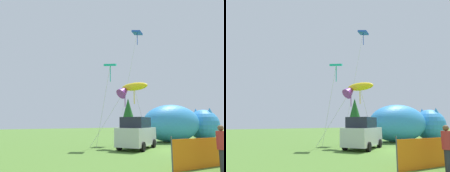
# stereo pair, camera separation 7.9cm
# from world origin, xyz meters

# --- Properties ---
(ground_plane) EXTENTS (120.00, 120.00, 0.00)m
(ground_plane) POSITION_xyz_m (0.00, 0.00, 0.00)
(ground_plane) COLOR #4C752D
(parked_car) EXTENTS (4.50, 3.44, 2.21)m
(parked_car) POSITION_xyz_m (-1.72, 2.56, 1.07)
(parked_car) COLOR #B7BCC1
(parked_car) RESTS_ON ground
(folding_chair) EXTENTS (0.68, 0.68, 0.85)m
(folding_chair) POSITION_xyz_m (2.77, -0.96, 0.49)
(folding_chair) COLOR black
(folding_chair) RESTS_ON ground
(inflatable_cat) EXTENTS (9.20, 4.76, 3.56)m
(inflatable_cat) POSITION_xyz_m (5.99, 4.43, 1.65)
(inflatable_cat) COLOR #338CD8
(inflatable_cat) RESTS_ON ground
(spectator_in_white_shirt) EXTENTS (0.38, 0.38, 1.73)m
(spectator_in_white_shirt) POSITION_xyz_m (-4.24, -4.79, 0.94)
(spectator_in_white_shirt) COLOR #2D2D38
(spectator_in_white_shirt) RESTS_ON ground
(kite_purple_delta) EXTENTS (2.89, 2.09, 5.05)m
(kite_purple_delta) POSITION_xyz_m (-1.71, 3.84, 4.34)
(kite_purple_delta) COLOR silver
(kite_purple_delta) RESTS_ON ground
(kite_teal_diamond) EXTENTS (1.28, 1.88, 6.39)m
(kite_teal_diamond) POSITION_xyz_m (-3.06, 3.96, 6.09)
(kite_teal_diamond) COLOR silver
(kite_teal_diamond) RESTS_ON ground
(kite_yellow_hero) EXTENTS (1.32, 3.05, 4.96)m
(kite_yellow_hero) POSITION_xyz_m (-1.60, 2.90, 4.50)
(kite_yellow_hero) COLOR silver
(kite_yellow_hero) RESTS_ON ground
(kite_blue_box) EXTENTS (3.40, 1.23, 11.11)m
(kite_blue_box) POSITION_xyz_m (1.96, 6.24, 10.64)
(kite_blue_box) COLOR silver
(kite_blue_box) RESTS_ON ground
(horizon_tree_east) EXTENTS (3.24, 3.24, 7.73)m
(horizon_tree_east) POSITION_xyz_m (22.14, 30.98, 4.75)
(horizon_tree_east) COLOR brown
(horizon_tree_east) RESTS_ON ground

